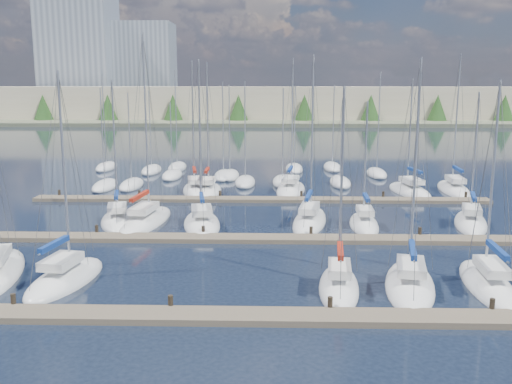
{
  "coord_description": "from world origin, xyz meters",
  "views": [
    {
      "loc": [
        1.02,
        -24.01,
        11.37
      ],
      "look_at": [
        0.0,
        14.0,
        4.0
      ],
      "focal_mm": 40.0,
      "sensor_mm": 36.0,
      "label": 1
    }
  ],
  "objects_px": {
    "sailboat_o": "(208,191)",
    "sailboat_f": "(488,285)",
    "sailboat_d": "(339,286)",
    "sailboat_l": "(364,224)",
    "sailboat_h": "(118,221)",
    "sailboat_i": "(146,221)",
    "sailboat_m": "(471,223)",
    "sailboat_p": "(291,189)",
    "sailboat_q": "(410,191)",
    "sailboat_n": "(195,190)",
    "sailboat_k": "(310,221)",
    "sailboat_e": "(410,284)",
    "sailboat_c": "(65,279)",
    "sailboat_r": "(454,189)",
    "sailboat_j": "(202,223)"
  },
  "relations": [
    {
      "from": "sailboat_c",
      "to": "sailboat_m",
      "type": "height_order",
      "value": "sailboat_c"
    },
    {
      "from": "sailboat_r",
      "to": "sailboat_q",
      "type": "xyz_separation_m",
      "value": [
        -4.88,
        -1.02,
        -0.02
      ]
    },
    {
      "from": "sailboat_k",
      "to": "sailboat_e",
      "type": "bearing_deg",
      "value": -63.02
    },
    {
      "from": "sailboat_l",
      "to": "sailboat_k",
      "type": "distance_m",
      "value": 4.39
    },
    {
      "from": "sailboat_l",
      "to": "sailboat_m",
      "type": "height_order",
      "value": "sailboat_m"
    },
    {
      "from": "sailboat_h",
      "to": "sailboat_c",
      "type": "bearing_deg",
      "value": -101.13
    },
    {
      "from": "sailboat_l",
      "to": "sailboat_k",
      "type": "bearing_deg",
      "value": 169.65
    },
    {
      "from": "sailboat_c",
      "to": "sailboat_n",
      "type": "distance_m",
      "value": 27.68
    },
    {
      "from": "sailboat_f",
      "to": "sailboat_l",
      "type": "bearing_deg",
      "value": 113.4
    },
    {
      "from": "sailboat_d",
      "to": "sailboat_c",
      "type": "relative_size",
      "value": 0.94
    },
    {
      "from": "sailboat_i",
      "to": "sailboat_e",
      "type": "xyz_separation_m",
      "value": [
        18.04,
        -14.35,
        -0.0
      ]
    },
    {
      "from": "sailboat_d",
      "to": "sailboat_q",
      "type": "height_order",
      "value": "sailboat_q"
    },
    {
      "from": "sailboat_o",
      "to": "sailboat_f",
      "type": "relative_size",
      "value": 1.15
    },
    {
      "from": "sailboat_o",
      "to": "sailboat_c",
      "type": "xyz_separation_m",
      "value": [
        -5.31,
        -27.03,
        -0.01
      ]
    },
    {
      "from": "sailboat_h",
      "to": "sailboat_e",
      "type": "bearing_deg",
      "value": -49.04
    },
    {
      "from": "sailboat_q",
      "to": "sailboat_n",
      "type": "distance_m",
      "value": 22.49
    },
    {
      "from": "sailboat_k",
      "to": "sailboat_f",
      "type": "distance_m",
      "value": 17.26
    },
    {
      "from": "sailboat_o",
      "to": "sailboat_k",
      "type": "height_order",
      "value": "sailboat_k"
    },
    {
      "from": "sailboat_n",
      "to": "sailboat_i",
      "type": "xyz_separation_m",
      "value": [
        -2.19,
        -13.45,
        -0.01
      ]
    },
    {
      "from": "sailboat_k",
      "to": "sailboat_j",
      "type": "distance_m",
      "value": 8.79
    },
    {
      "from": "sailboat_q",
      "to": "sailboat_n",
      "type": "height_order",
      "value": "sailboat_n"
    },
    {
      "from": "sailboat_d",
      "to": "sailboat_p",
      "type": "bearing_deg",
      "value": 99.07
    },
    {
      "from": "sailboat_h",
      "to": "sailboat_i",
      "type": "xyz_separation_m",
      "value": [
        2.32,
        -0.0,
        0.01
      ]
    },
    {
      "from": "sailboat_d",
      "to": "sailboat_j",
      "type": "relative_size",
      "value": 0.86
    },
    {
      "from": "sailboat_o",
      "to": "sailboat_e",
      "type": "bearing_deg",
      "value": -62.87
    },
    {
      "from": "sailboat_d",
      "to": "sailboat_i",
      "type": "xyz_separation_m",
      "value": [
        -14.01,
        14.81,
        -0.0
      ]
    },
    {
      "from": "sailboat_k",
      "to": "sailboat_m",
      "type": "bearing_deg",
      "value": 8.45
    },
    {
      "from": "sailboat_h",
      "to": "sailboat_j",
      "type": "height_order",
      "value": "sailboat_j"
    },
    {
      "from": "sailboat_q",
      "to": "sailboat_p",
      "type": "distance_m",
      "value": 12.39
    },
    {
      "from": "sailboat_d",
      "to": "sailboat_i",
      "type": "distance_m",
      "value": 20.39
    },
    {
      "from": "sailboat_d",
      "to": "sailboat_e",
      "type": "relative_size",
      "value": 0.89
    },
    {
      "from": "sailboat_f",
      "to": "sailboat_r",
      "type": "height_order",
      "value": "sailboat_r"
    },
    {
      "from": "sailboat_m",
      "to": "sailboat_i",
      "type": "relative_size",
      "value": 0.71
    },
    {
      "from": "sailboat_d",
      "to": "sailboat_l",
      "type": "height_order",
      "value": "sailboat_d"
    },
    {
      "from": "sailboat_k",
      "to": "sailboat_i",
      "type": "relative_size",
      "value": 0.9
    },
    {
      "from": "sailboat_c",
      "to": "sailboat_p",
      "type": "distance_m",
      "value": 31.45
    },
    {
      "from": "sailboat_h",
      "to": "sailboat_i",
      "type": "height_order",
      "value": "sailboat_i"
    },
    {
      "from": "sailboat_f",
      "to": "sailboat_r",
      "type": "bearing_deg",
      "value": 80.45
    },
    {
      "from": "sailboat_e",
      "to": "sailboat_k",
      "type": "bearing_deg",
      "value": 118.58
    },
    {
      "from": "sailboat_j",
      "to": "sailboat_n",
      "type": "distance_m",
      "value": 14.31
    },
    {
      "from": "sailboat_e",
      "to": "sailboat_p",
      "type": "height_order",
      "value": "sailboat_p"
    },
    {
      "from": "sailboat_q",
      "to": "sailboat_m",
      "type": "height_order",
      "value": "sailboat_q"
    },
    {
      "from": "sailboat_h",
      "to": "sailboat_q",
      "type": "relative_size",
      "value": 0.99
    },
    {
      "from": "sailboat_m",
      "to": "sailboat_p",
      "type": "xyz_separation_m",
      "value": [
        -14.07,
        14.04,
        0.01
      ]
    },
    {
      "from": "sailboat_d",
      "to": "sailboat_h",
      "type": "bearing_deg",
      "value": 143.49
    },
    {
      "from": "sailboat_o",
      "to": "sailboat_i",
      "type": "bearing_deg",
      "value": -106.18
    },
    {
      "from": "sailboat_o",
      "to": "sailboat_i",
      "type": "distance_m",
      "value": 13.57
    },
    {
      "from": "sailboat_m",
      "to": "sailboat_k",
      "type": "bearing_deg",
      "value": -165.98
    },
    {
      "from": "sailboat_l",
      "to": "sailboat_c",
      "type": "height_order",
      "value": "sailboat_c"
    },
    {
      "from": "sailboat_l",
      "to": "sailboat_p",
      "type": "height_order",
      "value": "sailboat_p"
    }
  ]
}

